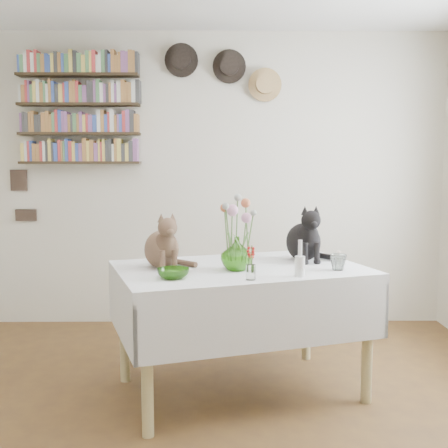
{
  "coord_description": "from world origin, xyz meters",
  "views": [
    {
      "loc": [
        0.05,
        -2.59,
        1.41
      ],
      "look_at": [
        0.09,
        0.63,
        1.05
      ],
      "focal_mm": 45.0,
      "sensor_mm": 36.0,
      "label": 1
    }
  ],
  "objects_px": {
    "dining_table": "(240,298)",
    "bookshelf_unit": "(79,109)",
    "flower_vase": "(237,254)",
    "black_cat": "(303,232)",
    "tabby_cat": "(162,239)"
  },
  "relations": [
    {
      "from": "dining_table",
      "to": "bookshelf_unit",
      "type": "xyz_separation_m",
      "value": [
        -1.29,
        1.43,
        1.26
      ]
    },
    {
      "from": "flower_vase",
      "to": "bookshelf_unit",
      "type": "distance_m",
      "value": 2.21
    },
    {
      "from": "dining_table",
      "to": "black_cat",
      "type": "relative_size",
      "value": 4.58
    },
    {
      "from": "tabby_cat",
      "to": "black_cat",
      "type": "distance_m",
      "value": 0.92
    },
    {
      "from": "black_cat",
      "to": "bookshelf_unit",
      "type": "relative_size",
      "value": 0.36
    },
    {
      "from": "flower_vase",
      "to": "tabby_cat",
      "type": "bearing_deg",
      "value": 167.52
    },
    {
      "from": "dining_table",
      "to": "tabby_cat",
      "type": "relative_size",
      "value": 4.9
    },
    {
      "from": "tabby_cat",
      "to": "flower_vase",
      "type": "relative_size",
      "value": 1.73
    },
    {
      "from": "black_cat",
      "to": "flower_vase",
      "type": "distance_m",
      "value": 0.56
    },
    {
      "from": "tabby_cat",
      "to": "bookshelf_unit",
      "type": "bearing_deg",
      "value": 97.24
    },
    {
      "from": "tabby_cat",
      "to": "bookshelf_unit",
      "type": "height_order",
      "value": "bookshelf_unit"
    },
    {
      "from": "tabby_cat",
      "to": "bookshelf_unit",
      "type": "distance_m",
      "value": 1.88
    },
    {
      "from": "tabby_cat",
      "to": "black_cat",
      "type": "height_order",
      "value": "black_cat"
    },
    {
      "from": "dining_table",
      "to": "bookshelf_unit",
      "type": "height_order",
      "value": "bookshelf_unit"
    },
    {
      "from": "black_cat",
      "to": "tabby_cat",
      "type": "bearing_deg",
      "value": -175.61
    }
  ]
}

